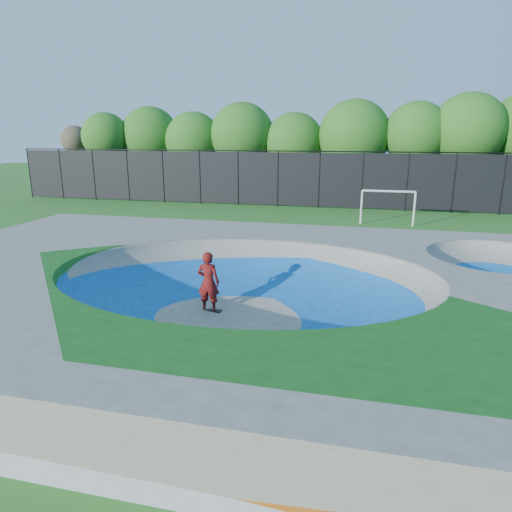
% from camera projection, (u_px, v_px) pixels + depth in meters
% --- Properties ---
extents(ground, '(120.00, 120.00, 0.00)m').
position_uv_depth(ground, '(244.00, 319.00, 13.31)').
color(ground, '#26621B').
rests_on(ground, ground).
extents(skate_deck, '(22.00, 14.00, 1.50)m').
position_uv_depth(skate_deck, '(244.00, 295.00, 13.12)').
color(skate_deck, gray).
rests_on(skate_deck, ground).
extents(skater, '(0.69, 0.46, 1.87)m').
position_uv_depth(skater, '(208.00, 282.00, 13.66)').
color(skater, red).
rests_on(skater, ground).
extents(skateboard, '(0.80, 0.29, 0.05)m').
position_uv_depth(skateboard, '(209.00, 310.00, 13.90)').
color(skateboard, black).
rests_on(skateboard, ground).
extents(soccer_goal, '(3.10, 0.12, 2.05)m').
position_uv_depth(soccer_goal, '(388.00, 201.00, 26.53)').
color(soccer_goal, silver).
rests_on(soccer_goal, ground).
extents(fence, '(48.09, 0.09, 4.04)m').
position_uv_depth(fence, '(319.00, 179.00, 32.49)').
color(fence, black).
rests_on(fence, ground).
extents(treeline, '(52.02, 7.00, 8.39)m').
position_uv_depth(treeline, '(369.00, 136.00, 36.16)').
color(treeline, '#4D3A26').
rests_on(treeline, ground).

